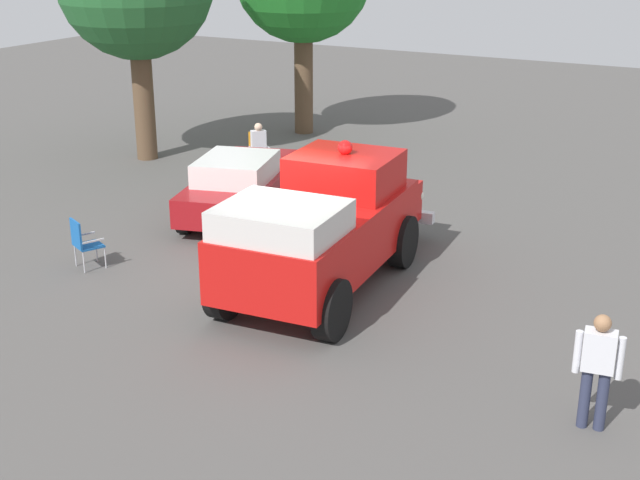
{
  "coord_description": "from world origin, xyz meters",
  "views": [
    {
      "loc": [
        7.8,
        -12.86,
        6.45
      ],
      "look_at": [
        0.72,
        0.16,
        0.98
      ],
      "focal_mm": 48.69,
      "sensor_mm": 36.0,
      "label": 1
    }
  ],
  "objects_px": {
    "lawn_chair_spare": "(83,240)",
    "spectator_seated": "(259,145)",
    "lawn_chair_near_truck": "(258,148)",
    "lawn_chair_by_car": "(340,193)",
    "classic_hot_rod": "(241,184)",
    "vintage_fire_truck": "(325,225)",
    "spectator_standing": "(598,364)"
  },
  "relations": [
    {
      "from": "spectator_seated",
      "to": "spectator_standing",
      "type": "relative_size",
      "value": 0.77
    },
    {
      "from": "classic_hot_rod",
      "to": "lawn_chair_by_car",
      "type": "height_order",
      "value": "classic_hot_rod"
    },
    {
      "from": "spectator_seated",
      "to": "vintage_fire_truck",
      "type": "bearing_deg",
      "value": -49.22
    },
    {
      "from": "vintage_fire_truck",
      "to": "spectator_seated",
      "type": "xyz_separation_m",
      "value": [
        -5.4,
        6.26,
        -0.5
      ]
    },
    {
      "from": "classic_hot_rod",
      "to": "lawn_chair_near_truck",
      "type": "distance_m",
      "value": 4.02
    },
    {
      "from": "spectator_seated",
      "to": "spectator_standing",
      "type": "bearing_deg",
      "value": -39.17
    },
    {
      "from": "vintage_fire_truck",
      "to": "lawn_chair_spare",
      "type": "xyz_separation_m",
      "value": [
        -4.56,
        -1.53,
        -0.61
      ]
    },
    {
      "from": "lawn_chair_spare",
      "to": "spectator_standing",
      "type": "height_order",
      "value": "spectator_standing"
    },
    {
      "from": "vintage_fire_truck",
      "to": "spectator_standing",
      "type": "xyz_separation_m",
      "value": [
        5.47,
        -2.6,
        -0.23
      ]
    },
    {
      "from": "vintage_fire_truck",
      "to": "lawn_chair_near_truck",
      "type": "bearing_deg",
      "value": 130.86
    },
    {
      "from": "classic_hot_rod",
      "to": "lawn_chair_spare",
      "type": "relative_size",
      "value": 4.61
    },
    {
      "from": "spectator_seated",
      "to": "spectator_standing",
      "type": "xyz_separation_m",
      "value": [
        10.87,
        -8.85,
        0.27
      ]
    },
    {
      "from": "lawn_chair_by_car",
      "to": "lawn_chair_spare",
      "type": "distance_m",
      "value": 5.97
    },
    {
      "from": "lawn_chair_spare",
      "to": "spectator_standing",
      "type": "xyz_separation_m",
      "value": [
        10.03,
        -1.07,
        0.37
      ]
    },
    {
      "from": "lawn_chair_near_truck",
      "to": "classic_hot_rod",
      "type": "bearing_deg",
      "value": -63.25
    },
    {
      "from": "lawn_chair_spare",
      "to": "spectator_seated",
      "type": "relative_size",
      "value": 0.79
    },
    {
      "from": "vintage_fire_truck",
      "to": "spectator_standing",
      "type": "bearing_deg",
      "value": -25.4
    },
    {
      "from": "lawn_chair_near_truck",
      "to": "lawn_chair_by_car",
      "type": "height_order",
      "value": "same"
    },
    {
      "from": "vintage_fire_truck",
      "to": "spectator_seated",
      "type": "height_order",
      "value": "vintage_fire_truck"
    },
    {
      "from": "lawn_chair_near_truck",
      "to": "spectator_standing",
      "type": "height_order",
      "value": "spectator_standing"
    },
    {
      "from": "lawn_chair_spare",
      "to": "classic_hot_rod",
      "type": "bearing_deg",
      "value": 78.5
    },
    {
      "from": "lawn_chair_near_truck",
      "to": "lawn_chair_by_car",
      "type": "xyz_separation_m",
      "value": [
        3.93,
        -2.72,
        0.0
      ]
    },
    {
      "from": "lawn_chair_by_car",
      "to": "spectator_seated",
      "type": "xyz_separation_m",
      "value": [
        -3.84,
        2.62,
        0.11
      ]
    },
    {
      "from": "lawn_chair_by_car",
      "to": "lawn_chair_spare",
      "type": "bearing_deg",
      "value": -120.15
    },
    {
      "from": "lawn_chair_spare",
      "to": "spectator_standing",
      "type": "relative_size",
      "value": 0.61
    },
    {
      "from": "lawn_chair_spare",
      "to": "lawn_chair_by_car",
      "type": "bearing_deg",
      "value": 59.85
    },
    {
      "from": "vintage_fire_truck",
      "to": "lawn_chair_by_car",
      "type": "bearing_deg",
      "value": 113.23
    },
    {
      "from": "lawn_chair_spare",
      "to": "spectator_seated",
      "type": "height_order",
      "value": "spectator_seated"
    },
    {
      "from": "lawn_chair_near_truck",
      "to": "lawn_chair_by_car",
      "type": "distance_m",
      "value": 4.78
    },
    {
      "from": "lawn_chair_near_truck",
      "to": "spectator_standing",
      "type": "relative_size",
      "value": 0.61
    },
    {
      "from": "vintage_fire_truck",
      "to": "lawn_chair_near_truck",
      "type": "xyz_separation_m",
      "value": [
        -5.49,
        6.35,
        -0.61
      ]
    },
    {
      "from": "lawn_chair_spare",
      "to": "spectator_seated",
      "type": "distance_m",
      "value": 7.83
    }
  ]
}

